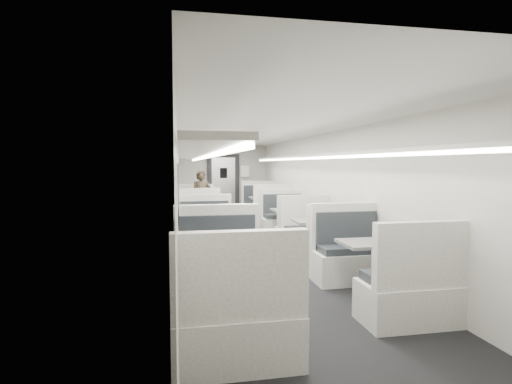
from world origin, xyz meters
name	(u,v)px	position (x,y,z in m)	size (l,w,h in m)	color
room	(256,192)	(0.00, 0.00, 1.20)	(3.24, 12.24, 2.64)	black
booth_left_a	(198,214)	(-1.00, 3.36, 0.38)	(1.06, 2.15, 1.15)	white
booth_left_b	(201,224)	(-1.00, 1.52, 0.36)	(0.99, 2.00, 1.07)	white
booth_left_c	(208,242)	(-1.00, -0.79, 0.39)	(1.07, 2.16, 1.16)	white
booth_left_d	(226,289)	(-1.00, -3.53, 0.41)	(1.13, 2.28, 1.22)	white
booth_right_a	(266,210)	(1.00, 3.66, 0.41)	(1.12, 2.27, 1.21)	white
booth_right_b	(292,225)	(1.00, 0.89, 0.38)	(1.05, 2.13, 1.14)	white
booth_right_c	(317,239)	(1.00, -0.82, 0.37)	(1.03, 2.09, 1.12)	white
booth_right_d	(375,270)	(1.00, -3.03, 0.39)	(1.07, 2.18, 1.16)	white
passenger	(202,199)	(-0.89, 3.36, 0.80)	(0.58, 0.38, 1.60)	black
window_a	(179,179)	(-1.49, 3.40, 1.35)	(0.02, 1.18, 0.84)	black
window_b	(179,183)	(-1.49, 1.20, 1.35)	(0.02, 1.18, 0.84)	black
window_c	(179,189)	(-1.49, -1.00, 1.35)	(0.02, 1.18, 0.84)	black
window_d	(179,201)	(-1.49, -3.20, 1.35)	(0.02, 1.18, 0.84)	black
luggage_rack_left	(192,155)	(-1.24, -0.30, 1.92)	(0.46, 10.40, 0.09)	white
luggage_rack_right	(321,156)	(1.24, -0.30, 1.92)	(0.46, 10.40, 0.09)	white
vestibule_door	(223,185)	(0.00, 5.93, 1.04)	(1.10, 0.13, 2.10)	black
exit_sign	(225,148)	(0.00, 5.44, 2.28)	(0.62, 0.12, 0.16)	black
wall_notice	(245,171)	(0.75, 5.92, 1.50)	(0.32, 0.02, 0.40)	white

